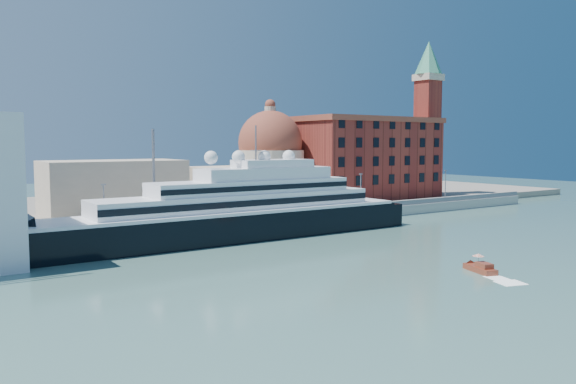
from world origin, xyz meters
TOP-DOWN VIEW (x-y plane):
  - ground at (0.00, 0.00)m, footprint 400.00×400.00m
  - quay at (0.00, 34.00)m, footprint 180.00×10.00m
  - land at (0.00, 75.00)m, footprint 260.00×72.00m
  - quay_fence at (0.00, 29.50)m, footprint 180.00×0.10m
  - superyacht at (-11.54, 23.00)m, footprint 82.88×11.49m
  - service_barge at (-40.22, 22.70)m, footprint 13.49×7.73m
  - water_taxi at (6.57, -20.08)m, footprint 3.49×5.85m
  - warehouse at (52.00, 52.00)m, footprint 43.00×19.00m
  - campanile at (76.00, 52.00)m, footprint 8.40×8.40m
  - church at (6.39, 57.72)m, footprint 66.00×18.00m
  - lamp_posts at (-12.67, 32.27)m, footprint 120.80×2.40m

SIDE VIEW (x-z plane):
  - ground at x=0.00m, z-range 0.00..0.00m
  - water_taxi at x=6.57m, z-range -0.69..1.95m
  - service_barge at x=-40.22m, z-range -0.61..2.27m
  - land at x=0.00m, z-range 0.00..2.00m
  - quay at x=0.00m, z-range 0.00..2.50m
  - quay_fence at x=0.00m, z-range 2.50..3.70m
  - superyacht at x=-11.54m, z-range -8.11..16.66m
  - lamp_posts at x=-12.67m, z-range 0.84..18.84m
  - church at x=6.39m, z-range -1.84..23.66m
  - warehouse at x=52.00m, z-range 2.16..25.41m
  - campanile at x=76.00m, z-range 5.26..52.26m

